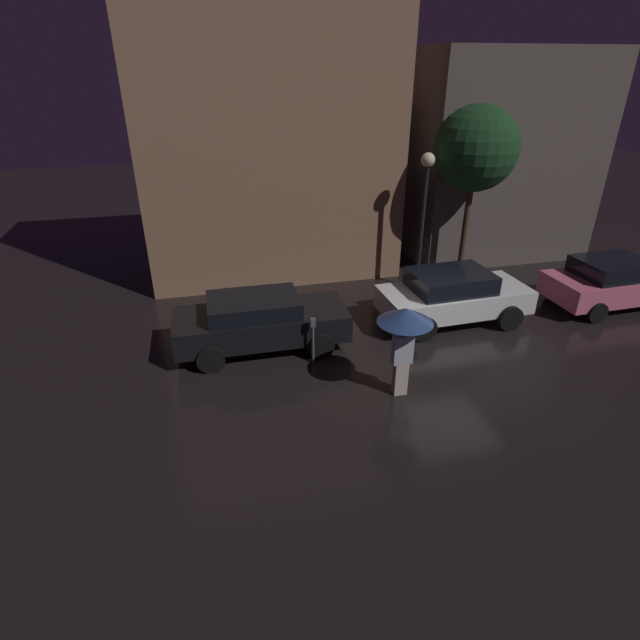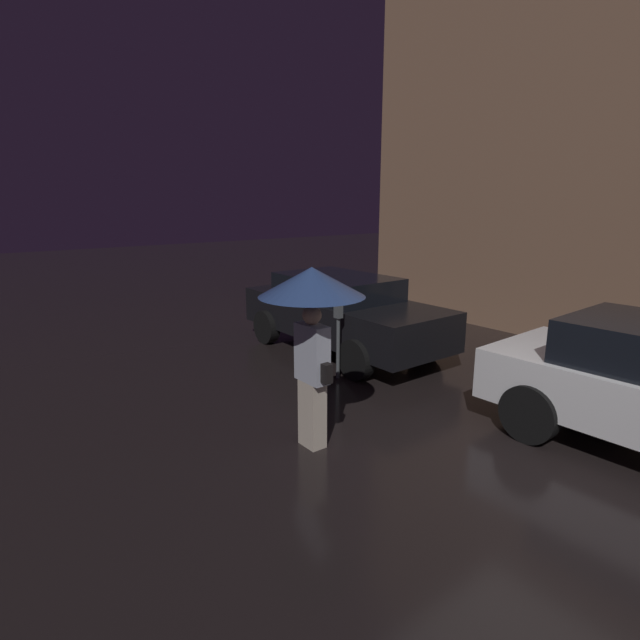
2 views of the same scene
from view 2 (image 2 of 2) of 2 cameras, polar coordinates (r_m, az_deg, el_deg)
The scene contains 5 objects.
ground_plane at distance 5.94m, azimuth 24.63°, elevation -16.09°, with size 60.00×60.00×0.00m, color black.
building_facade_left at distance 12.82m, azimuth 26.41°, elevation 21.71°, with size 8.15×3.00×9.87m.
parked_car_black at distance 9.46m, azimuth 2.44°, elevation 1.02°, with size 4.35×1.93×1.44m.
pedestrian_with_umbrella at distance 5.49m, azimuth -0.93°, elevation 2.08°, with size 1.19×1.19×2.11m.
parking_meter at distance 7.96m, azimuth 2.09°, elevation -1.46°, with size 0.12×0.10×1.22m.
Camera 2 is at (2.21, -4.74, 2.81)m, focal length 28.00 mm.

